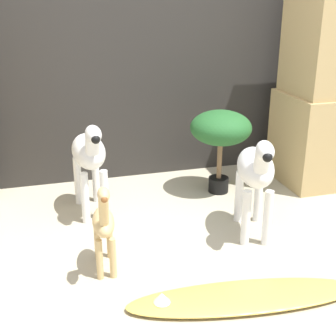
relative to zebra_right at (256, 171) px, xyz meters
name	(u,v)px	position (x,y,z in m)	size (l,w,h in m)	color
ground_plane	(191,270)	(-0.49, -0.28, -0.41)	(14.00, 14.00, 0.00)	#B2A88E
wall_back	(131,34)	(-0.49, 1.18, 0.69)	(6.40, 0.08, 2.20)	#2D2B28
rock_pillar_right	(329,90)	(0.89, 0.67, 0.30)	(0.64, 0.57, 1.50)	tan
zebra_right	(256,171)	(0.00, 0.00, 0.00)	(0.32, 0.56, 0.66)	white
zebra_left	(89,155)	(-0.91, 0.56, 0.00)	(0.23, 0.55, 0.66)	white
giraffe_figurine	(104,224)	(-0.93, -0.15, -0.14)	(0.14, 0.40, 0.55)	tan
potted_palm_front	(221,131)	(0.04, 0.66, 0.06)	(0.44, 0.44, 0.61)	black
surfboard	(243,297)	(-0.33, -0.60, -0.39)	(1.18, 0.41, 0.09)	gold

